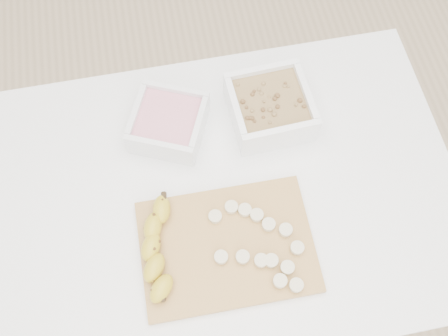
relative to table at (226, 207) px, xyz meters
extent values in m
plane|color=#C6AD89|center=(0.00, 0.00, -0.65)|extent=(3.50, 3.50, 0.00)
cube|color=white|center=(0.00, 0.00, 0.08)|extent=(1.00, 0.70, 0.04)
cylinder|color=white|center=(0.44, -0.29, -0.30)|extent=(0.05, 0.05, 0.71)
cylinder|color=white|center=(-0.44, 0.29, -0.30)|extent=(0.05, 0.05, 0.71)
cylinder|color=white|center=(0.44, 0.29, -0.30)|extent=(0.05, 0.05, 0.71)
cube|color=white|center=(-0.10, 0.17, 0.13)|extent=(0.20, 0.20, 0.07)
cube|color=pink|center=(-0.10, 0.17, 0.13)|extent=(0.17, 0.17, 0.04)
cube|color=white|center=(0.13, 0.16, 0.14)|extent=(0.18, 0.18, 0.08)
cube|color=olive|center=(0.13, 0.16, 0.14)|extent=(0.15, 0.15, 0.05)
cube|color=#BC874A|center=(-0.02, -0.12, 0.10)|extent=(0.35, 0.25, 0.01)
cylinder|color=beige|center=(-0.04, -0.06, 0.12)|extent=(0.03, 0.03, 0.01)
cylinder|color=beige|center=(0.00, -0.04, 0.12)|extent=(0.03, 0.03, 0.01)
cylinder|color=beige|center=(0.03, -0.05, 0.12)|extent=(0.03, 0.03, 0.01)
cylinder|color=beige|center=(0.05, -0.07, 0.12)|extent=(0.03, 0.03, 0.01)
cylinder|color=beige|center=(0.07, -0.09, 0.12)|extent=(0.03, 0.03, 0.01)
cylinder|color=beige|center=(0.10, -0.11, 0.12)|extent=(0.03, 0.03, 0.01)
cylinder|color=beige|center=(0.11, -0.15, 0.12)|extent=(0.03, 0.03, 0.01)
cylinder|color=beige|center=(-0.04, -0.14, 0.12)|extent=(0.03, 0.03, 0.01)
cylinder|color=beige|center=(0.00, -0.15, 0.12)|extent=(0.03, 0.03, 0.01)
cylinder|color=beige|center=(0.04, -0.16, 0.12)|extent=(0.03, 0.03, 0.01)
cylinder|color=beige|center=(0.06, -0.17, 0.12)|extent=(0.03, 0.03, 0.01)
cylinder|color=beige|center=(0.08, -0.19, 0.12)|extent=(0.03, 0.03, 0.01)
cylinder|color=beige|center=(0.09, -0.22, 0.12)|extent=(0.03, 0.03, 0.01)
cylinder|color=beige|center=(0.06, -0.21, 0.12)|extent=(0.03, 0.03, 0.01)
camera|label=1|loc=(-0.08, -0.38, 1.09)|focal=40.00mm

